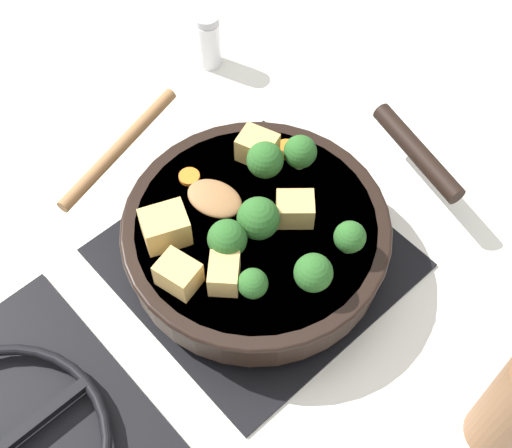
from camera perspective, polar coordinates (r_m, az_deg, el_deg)
The scene contains 19 objects.
ground_plane at distance 0.87m, azimuth 0.00°, elevation -2.79°, with size 2.40×2.40×0.00m, color silver.
front_burner_grate at distance 0.86m, azimuth 0.00°, elevation -2.38°, with size 0.31×0.31×0.03m.
skillet_pan at distance 0.82m, azimuth 0.14°, elevation -0.78°, with size 0.31×0.41×0.05m.
wooden_spoon at distance 0.84m, azimuth -7.50°, elevation 4.28°, with size 0.21×0.20×0.02m.
tofu_cube_center_large at distance 0.80m, azimuth 3.15°, elevation 1.20°, with size 0.04×0.03×0.03m, color tan.
tofu_cube_near_handle at distance 0.75m, azimuth -6.26°, elevation -3.99°, with size 0.04×0.03×0.03m, color tan.
tofu_cube_east_chunk at distance 0.75m, azimuth -2.58°, elevation -3.99°, with size 0.04×0.03×0.03m, color tan.
tofu_cube_west_chunk at distance 0.85m, azimuth 0.11°, elevation 6.15°, with size 0.04×0.03×0.03m, color tan.
tofu_cube_back_piece at distance 0.78m, azimuth -7.27°, elevation -0.25°, with size 0.05×0.04×0.04m, color tan.
broccoli_floret_near_spoon at distance 0.82m, azimuth 0.73°, elevation 5.13°, with size 0.04×0.04×0.05m.
broccoli_floret_center_top at distance 0.77m, azimuth 7.51°, elevation -1.06°, with size 0.04×0.04×0.04m.
broccoli_floret_east_rim at distance 0.76m, azimuth -2.31°, elevation -1.22°, with size 0.04×0.04×0.05m.
broccoli_floret_west_rim at distance 0.74m, azimuth 4.61°, elevation -3.93°, with size 0.04×0.04×0.05m.
broccoli_floret_north_edge at distance 0.77m, azimuth 0.20°, elevation 0.44°, with size 0.05×0.05×0.05m.
broccoli_floret_south_cluster at distance 0.74m, azimuth -0.26°, elevation -4.81°, with size 0.03×0.03×0.04m.
broccoli_floret_mid_floret at distance 0.83m, azimuth 3.55°, elevation 5.77°, with size 0.04×0.04×0.05m.
carrot_slice_orange_thin at distance 0.86m, azimuth 2.46°, elevation 5.99°, with size 0.03×0.03×0.01m, color orange.
carrot_slice_near_center at distance 0.84m, azimuth -5.36°, elevation 3.79°, with size 0.02×0.02×0.01m, color orange.
salt_shaker at distance 1.05m, azimuth -3.85°, elevation 14.45°, with size 0.04×0.04×0.09m.
Camera 1 is at (-0.32, 0.29, 0.75)m, focal length 50.00 mm.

